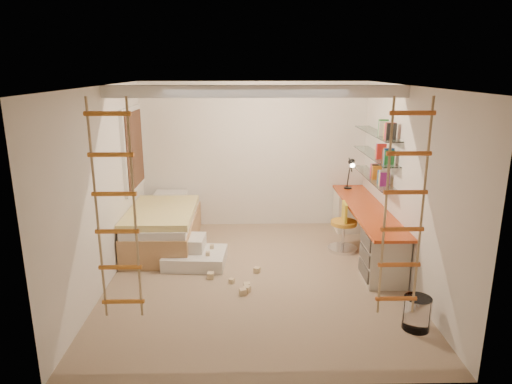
{
  "coord_description": "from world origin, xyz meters",
  "views": [
    {
      "loc": [
        -0.13,
        -5.81,
        2.82
      ],
      "look_at": [
        0.0,
        0.3,
        1.15
      ],
      "focal_mm": 32.0,
      "sensor_mm": 36.0,
      "label": 1
    }
  ],
  "objects_px": {
    "play_platform": "(193,254)",
    "desk": "(365,228)",
    "swivel_chair": "(343,233)",
    "bed": "(164,226)"
  },
  "relations": [
    {
      "from": "play_platform",
      "to": "desk",
      "type": "bearing_deg",
      "value": 8.03
    },
    {
      "from": "play_platform",
      "to": "swivel_chair",
      "type": "bearing_deg",
      "value": 11.2
    },
    {
      "from": "bed",
      "to": "desk",
      "type": "bearing_deg",
      "value": -6.49
    },
    {
      "from": "bed",
      "to": "swivel_chair",
      "type": "height_order",
      "value": "swivel_chair"
    },
    {
      "from": "bed",
      "to": "swivel_chair",
      "type": "xyz_separation_m",
      "value": [
        2.88,
        -0.28,
        -0.04
      ]
    },
    {
      "from": "swivel_chair",
      "to": "play_platform",
      "type": "relative_size",
      "value": 0.85
    },
    {
      "from": "bed",
      "to": "swivel_chair",
      "type": "bearing_deg",
      "value": -5.46
    },
    {
      "from": "desk",
      "to": "play_platform",
      "type": "height_order",
      "value": "desk"
    },
    {
      "from": "desk",
      "to": "swivel_chair",
      "type": "bearing_deg",
      "value": 164.36
    },
    {
      "from": "bed",
      "to": "play_platform",
      "type": "distance_m",
      "value": 0.93
    }
  ]
}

